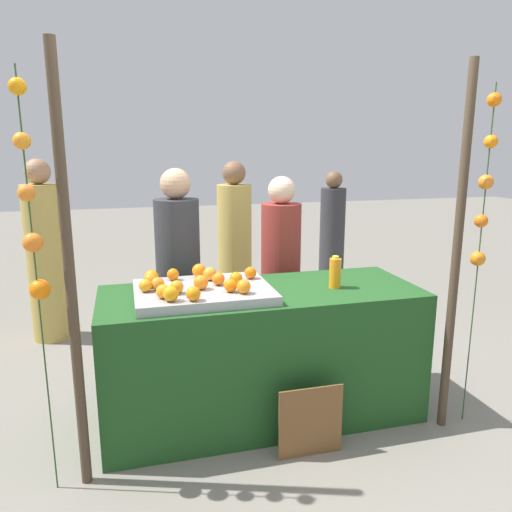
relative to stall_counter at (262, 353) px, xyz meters
name	(u,v)px	position (x,y,z in m)	size (l,w,h in m)	color
ground_plane	(261,413)	(0.00, 0.00, -0.45)	(24.00, 24.00, 0.00)	gray
stall_counter	(262,353)	(0.00, 0.00, 0.00)	(2.10, 0.80, 0.89)	#1E4C1E
orange_tray	(203,292)	(-0.39, -0.04, 0.48)	(0.85, 0.63, 0.06)	#9EA0A5
orange_0	(173,274)	(-0.56, 0.19, 0.55)	(0.08, 0.08, 0.08)	orange
orange_1	(250,273)	(-0.05, 0.09, 0.55)	(0.08, 0.08, 0.08)	orange
orange_2	(199,270)	(-0.38, 0.22, 0.55)	(0.09, 0.09, 0.09)	orange
orange_3	(230,286)	(-0.25, -0.17, 0.55)	(0.08, 0.08, 0.08)	orange
orange_4	(244,287)	(-0.18, -0.23, 0.55)	(0.09, 0.09, 0.09)	orange
orange_5	(177,287)	(-0.57, -0.13, 0.55)	(0.08, 0.08, 0.08)	orange
orange_6	(151,280)	(-0.71, 0.05, 0.55)	(0.09, 0.09, 0.09)	orange
orange_7	(163,291)	(-0.65, -0.20, 0.55)	(0.08, 0.08, 0.08)	orange
orange_8	(201,282)	(-0.41, -0.07, 0.55)	(0.09, 0.09, 0.09)	orange
orange_9	(193,294)	(-0.49, -0.29, 0.55)	(0.08, 0.08, 0.08)	orange
orange_10	(236,278)	(-0.18, -0.03, 0.55)	(0.08, 0.08, 0.08)	orange
orange_11	(152,277)	(-0.70, 0.14, 0.55)	(0.09, 0.09, 0.09)	orange
orange_12	(158,284)	(-0.67, -0.02, 0.55)	(0.08, 0.08, 0.08)	orange
orange_13	(171,294)	(-0.61, -0.27, 0.55)	(0.09, 0.09, 0.09)	orange
orange_14	(210,274)	(-0.32, 0.12, 0.55)	(0.09, 0.09, 0.09)	orange
orange_15	(145,286)	(-0.75, -0.04, 0.54)	(0.08, 0.08, 0.08)	orange
orange_16	(218,279)	(-0.29, -0.01, 0.55)	(0.08, 0.08, 0.08)	orange
juice_bottle	(335,273)	(0.49, -0.06, 0.55)	(0.08, 0.08, 0.22)	orange
chalkboard_sign	(310,422)	(0.15, -0.53, -0.23)	(0.40, 0.03, 0.45)	brown
vendor_left	(179,286)	(-0.48, 0.64, 0.33)	(0.33, 0.33, 1.66)	#333338
vendor_right	(281,281)	(0.35, 0.69, 0.29)	(0.32, 0.32, 1.59)	maroon
crowd_person_0	(235,253)	(0.19, 1.69, 0.33)	(0.34, 0.34, 1.68)	tan
crowd_person_1	(46,258)	(-1.59, 1.85, 0.35)	(0.34, 0.34, 1.71)	tan
crowd_person_2	(332,238)	(1.60, 2.53, 0.26)	(0.30, 0.30, 1.52)	#333338
canopy_post_left	(70,280)	(-1.13, -0.44, 0.71)	(0.06, 0.06, 2.32)	#473828
canopy_post_right	(456,255)	(1.13, -0.44, 0.71)	(0.06, 0.06, 2.32)	#473828
garland_strand_left	(31,217)	(-1.28, -0.45, 1.04)	(0.11, 0.11, 2.19)	#2D4C23
garland_strand_right	(485,192)	(1.30, -0.43, 1.10)	(0.09, 0.10, 2.19)	#2D4C23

